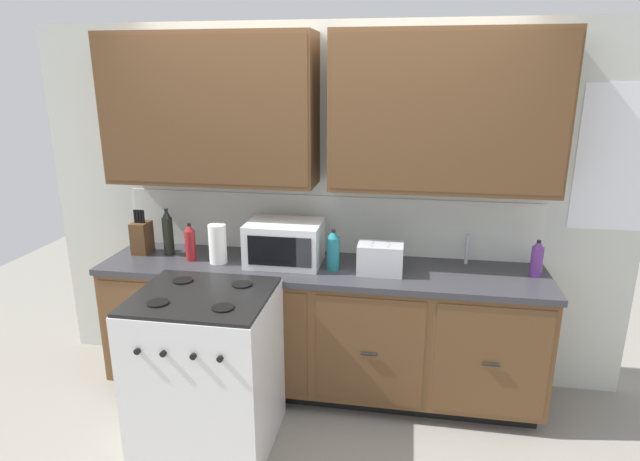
{
  "coord_description": "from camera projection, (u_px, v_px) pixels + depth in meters",
  "views": [
    {
      "loc": [
        0.54,
        -2.88,
        2.11
      ],
      "look_at": [
        0.01,
        0.27,
        1.16
      ],
      "focal_mm": 29.72,
      "sensor_mm": 36.0,
      "label": 1
    }
  ],
  "objects": [
    {
      "name": "paper_towel_roll",
      "position": [
        218.0,
        244.0,
        3.46
      ],
      "size": [
        0.12,
        0.12,
        0.26
      ],
      "primitive_type": "cylinder",
      "color": "white",
      "rests_on": "counter_run"
    },
    {
      "name": "bottle_teal",
      "position": [
        333.0,
        250.0,
        3.34
      ],
      "size": [
        0.08,
        0.08,
        0.26
      ],
      "color": "#1E707A",
      "rests_on": "counter_run"
    },
    {
      "name": "bottle_red",
      "position": [
        190.0,
        242.0,
        3.51
      ],
      "size": [
        0.07,
        0.07,
        0.25
      ],
      "color": "maroon",
      "rests_on": "counter_run"
    },
    {
      "name": "toaster",
      "position": [
        380.0,
        259.0,
        3.29
      ],
      "size": [
        0.28,
        0.18,
        0.19
      ],
      "color": "#B7B7BC",
      "rests_on": "counter_run"
    },
    {
      "name": "microwave",
      "position": [
        285.0,
        243.0,
        3.45
      ],
      "size": [
        0.48,
        0.37,
        0.28
      ],
      "color": "white",
      "rests_on": "counter_run"
    },
    {
      "name": "knife_block",
      "position": [
        142.0,
        237.0,
        3.66
      ],
      "size": [
        0.11,
        0.14,
        0.31
      ],
      "color": "#52361E",
      "rests_on": "counter_run"
    },
    {
      "name": "counter_run",
      "position": [
        320.0,
        328.0,
        3.56
      ],
      "size": [
        2.88,
        0.64,
        0.91
      ],
      "color": "black",
      "rests_on": "ground_plane"
    },
    {
      "name": "wall_unit",
      "position": [
        325.0,
        148.0,
        3.41
      ],
      "size": [
        4.05,
        0.4,
        2.43
      ],
      "color": "silver",
      "rests_on": "ground_plane"
    },
    {
      "name": "ground_plane",
      "position": [
        312.0,
        414.0,
        3.41
      ],
      "size": [
        8.0,
        8.0,
        0.0
      ],
      "primitive_type": "plane",
      "color": "gray"
    },
    {
      "name": "bottle_violet",
      "position": [
        537.0,
        259.0,
        3.24
      ],
      "size": [
        0.07,
        0.07,
        0.23
      ],
      "color": "#663384",
      "rests_on": "counter_run"
    },
    {
      "name": "bottle_dark",
      "position": [
        168.0,
        232.0,
        3.62
      ],
      "size": [
        0.07,
        0.07,
        0.32
      ],
      "color": "black",
      "rests_on": "counter_run"
    },
    {
      "name": "sink_faucet",
      "position": [
        467.0,
        249.0,
        3.45
      ],
      "size": [
        0.02,
        0.02,
        0.2
      ],
      "primitive_type": "cylinder",
      "color": "#B2B5BA",
      "rests_on": "counter_run"
    },
    {
      "name": "stove_range",
      "position": [
        207.0,
        369.0,
        3.05
      ],
      "size": [
        0.76,
        0.68,
        0.95
      ],
      "color": "white",
      "rests_on": "ground_plane"
    }
  ]
}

